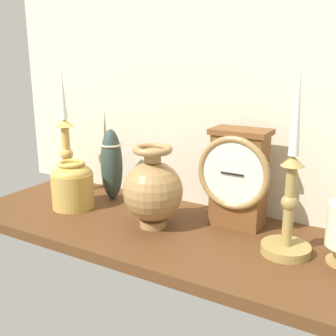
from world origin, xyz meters
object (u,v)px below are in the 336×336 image
(mantel_clock, at_px, (238,177))
(brass_vase_bulbous, at_px, (153,190))
(candlestick_tall_center, at_px, (67,152))
(tall_ceramic_vase, at_px, (112,164))
(candlestick_tall_left, at_px, (289,203))
(brass_vase_jar, at_px, (72,184))

(mantel_clock, xyz_separation_m, brass_vase_bulbous, (-0.16, -0.10, -0.03))
(candlestick_tall_center, bearing_deg, tall_ceramic_vase, 7.21)
(candlestick_tall_center, height_order, tall_ceramic_vase, candlestick_tall_center)
(candlestick_tall_left, distance_m, brass_vase_bulbous, 0.30)
(candlestick_tall_center, xyz_separation_m, brass_vase_jar, (0.09, -0.08, -0.06))
(mantel_clock, relative_size, candlestick_tall_center, 0.63)
(candlestick_tall_center, height_order, brass_vase_bulbous, candlestick_tall_center)
(candlestick_tall_left, xyz_separation_m, candlestick_tall_center, (-0.63, 0.06, 0.01))
(candlestick_tall_left, bearing_deg, candlestick_tall_center, 174.34)
(candlestick_tall_left, relative_size, tall_ceramic_vase, 1.96)
(mantel_clock, relative_size, candlestick_tall_left, 0.59)
(candlestick_tall_center, xyz_separation_m, brass_vase_bulbous, (0.34, -0.08, -0.03))
(brass_vase_jar, distance_m, tall_ceramic_vase, 0.12)
(candlestick_tall_left, height_order, brass_vase_jar, candlestick_tall_left)
(brass_vase_bulbous, height_order, brass_vase_jar, brass_vase_bulbous)
(brass_vase_bulbous, relative_size, brass_vase_jar, 1.55)
(candlestick_tall_center, relative_size, brass_vase_bulbous, 1.87)
(candlestick_tall_left, height_order, tall_ceramic_vase, candlestick_tall_left)
(candlestick_tall_left, bearing_deg, mantel_clock, 149.26)
(brass_vase_bulbous, distance_m, tall_ceramic_vase, 0.22)
(mantel_clock, distance_m, brass_vase_bulbous, 0.19)
(brass_vase_bulbous, xyz_separation_m, tall_ceramic_vase, (-0.19, 0.10, 0.01))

